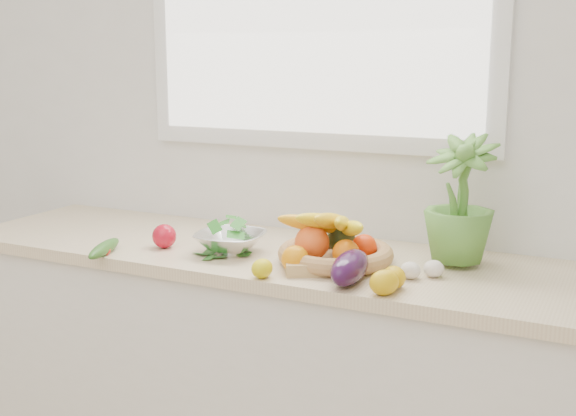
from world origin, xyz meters
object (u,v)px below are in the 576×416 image
at_px(potted_herb, 460,198).
at_px(fruit_basket, 335,247).
at_px(apple, 164,236).
at_px(cucumber, 104,248).
at_px(eggplant, 350,267).
at_px(colander_with_spinach, 231,236).

distance_m(potted_herb, fruit_basket, 0.40).
bearing_deg(potted_herb, fruit_basket, -157.23).
bearing_deg(apple, cucumber, -128.64).
height_order(eggplant, potted_herb, potted_herb).
bearing_deg(fruit_basket, potted_herb, 22.77).
bearing_deg(apple, fruit_basket, 7.54).
relative_size(fruit_basket, colander_with_spinach, 1.56).
bearing_deg(colander_with_spinach, eggplant, -15.24).
height_order(apple, colander_with_spinach, colander_with_spinach).
relative_size(eggplant, fruit_basket, 0.61).
bearing_deg(cucumber, apple, 51.36).
xyz_separation_m(potted_herb, fruit_basket, (-0.34, -0.14, -0.15)).
distance_m(apple, cucumber, 0.20).
distance_m(eggplant, colander_with_spinach, 0.47).
height_order(potted_herb, colander_with_spinach, potted_herb).
relative_size(apple, colander_with_spinach, 0.33).
bearing_deg(apple, eggplant, -7.34).
distance_m(cucumber, colander_with_spinach, 0.40).
bearing_deg(apple, potted_herb, 13.46).
xyz_separation_m(apple, fruit_basket, (0.57, 0.08, 0.01)).
xyz_separation_m(eggplant, potted_herb, (0.23, 0.31, 0.16)).
bearing_deg(eggplant, apple, 172.66).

